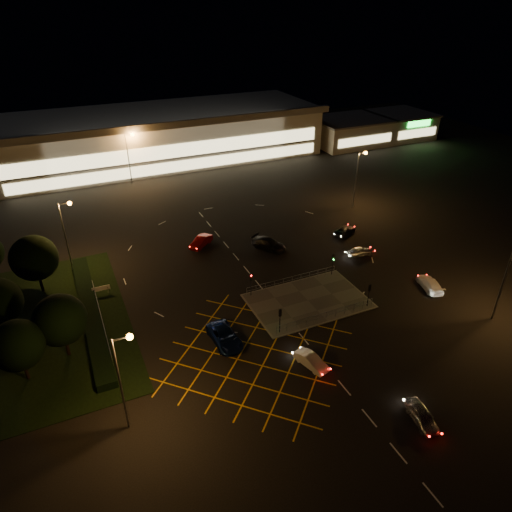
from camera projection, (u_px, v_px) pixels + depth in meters
name	position (u px, v px, depth m)	size (l,w,h in m)	color
ground	(286.00, 297.00, 57.71)	(180.00, 180.00, 0.00)	black
pedestrian_island	(308.00, 301.00, 56.81)	(14.00, 9.00, 0.12)	#4C4944
grass_verge	(46.00, 327.00, 52.43)	(18.00, 30.00, 0.08)	black
hedge	(91.00, 313.00, 53.98)	(2.00, 26.00, 1.00)	black
supermarket	(161.00, 135.00, 103.97)	(72.00, 26.50, 10.50)	beige
retail_unit_a	(349.00, 131.00, 115.15)	(18.80, 14.80, 6.35)	beige
retail_unit_b	(399.00, 124.00, 120.84)	(14.80, 14.80, 6.35)	beige
streetlight_sw	(123.00, 370.00, 37.26)	(1.78, 0.56, 10.03)	slate
streetlight_se	(509.00, 271.00, 50.68)	(1.78, 0.56, 10.03)	slate
streetlight_nw	(67.00, 227.00, 60.23)	(1.78, 0.56, 10.03)	slate
streetlight_ne	(359.00, 172.00, 78.95)	(1.78, 0.56, 10.03)	slate
streetlight_far_left	(130.00, 152.00, 88.92)	(1.78, 0.56, 10.03)	slate
streetlight_far_right	(304.00, 128.00, 104.78)	(1.78, 0.56, 10.03)	slate
signal_sw	(280.00, 316.00, 50.37)	(0.28, 0.30, 3.15)	black
signal_se	(369.00, 291.00, 54.65)	(0.28, 0.30, 3.15)	black
signal_nw	(251.00, 280.00, 56.67)	(0.28, 0.30, 3.15)	black
signal_ne	(333.00, 260.00, 60.96)	(0.28, 0.30, 3.15)	black
tree_a	(17.00, 345.00, 43.26)	(5.04, 5.04, 6.86)	black
tree_c	(34.00, 258.00, 56.29)	(5.76, 5.76, 7.84)	black
tree_e	(60.00, 320.00, 46.11)	(5.40, 5.40, 7.35)	black
car_near_silver	(422.00, 416.00, 40.55)	(1.63, 4.04, 1.38)	#BBBCC3
car_queue_white	(311.00, 361.00, 46.68)	(1.37, 3.93, 1.29)	silver
car_left_blue	(225.00, 336.00, 49.80)	(2.61, 5.65, 1.57)	#0C1C4A
car_far_dkgrey	(269.00, 244.00, 68.28)	(2.22, 5.46, 1.58)	black
car_right_silver	(360.00, 251.00, 66.52)	(1.53, 3.81, 1.30)	#B7BABF
car_circ_red	(201.00, 242.00, 68.99)	(1.55, 4.45, 1.47)	maroon
car_east_grey	(345.00, 231.00, 72.47)	(2.02, 4.39, 1.22)	black
car_approach_white	(430.00, 284.00, 58.99)	(1.96, 4.83, 1.40)	white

